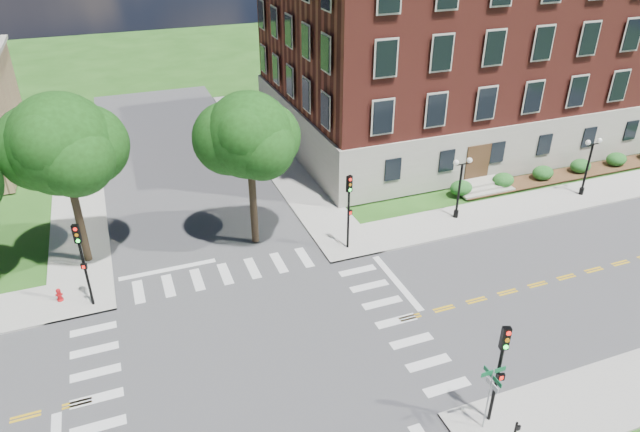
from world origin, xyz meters
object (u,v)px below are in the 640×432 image
object	(u,v)px
street_sign_pole	(491,387)
fire_hydrant	(59,295)
traffic_signal_nw	(82,255)
traffic_signal_ne	(349,203)
twin_lamp_east	(588,164)
traffic_signal_se	(500,363)
twin_lamp_west	(460,185)

from	to	relation	value
street_sign_pole	fire_hydrant	world-z (taller)	street_sign_pole
traffic_signal_nw	street_sign_pole	world-z (taller)	traffic_signal_nw
traffic_signal_nw	fire_hydrant	xyz separation A→B (m)	(-1.62, 0.96, -2.72)
traffic_signal_ne	street_sign_pole	world-z (taller)	traffic_signal_ne
twin_lamp_east	fire_hydrant	world-z (taller)	twin_lamp_east
traffic_signal_nw	traffic_signal_ne	bearing A→B (deg)	1.51
twin_lamp_east	street_sign_pole	xyz separation A→B (m)	(-18.85, -15.03, -0.21)
traffic_signal_se	fire_hydrant	xyz separation A→B (m)	(-16.54, 14.75, -2.72)
traffic_signal_se	street_sign_pole	world-z (taller)	traffic_signal_se
traffic_signal_ne	twin_lamp_east	xyz separation A→B (m)	(18.59, 0.60, -0.66)
traffic_signal_nw	twin_lamp_east	bearing A→B (deg)	1.70
traffic_signal_se	twin_lamp_west	bearing A→B (deg)	61.87
twin_lamp_west	twin_lamp_east	xyz separation A→B (m)	(10.32, -0.31, 0.00)
traffic_signal_ne	twin_lamp_west	distance (m)	8.34
twin_lamp_west	street_sign_pole	xyz separation A→B (m)	(-8.53, -15.34, -0.21)
twin_lamp_west	traffic_signal_nw	bearing A→B (deg)	-176.75
twin_lamp_east	twin_lamp_west	bearing A→B (deg)	178.27
twin_lamp_east	fire_hydrant	size ratio (longest dim) A/B	5.64
street_sign_pole	twin_lamp_east	bearing A→B (deg)	38.55
traffic_signal_se	traffic_signal_nw	distance (m)	20.32
traffic_signal_nw	twin_lamp_west	bearing A→B (deg)	3.25
twin_lamp_east	traffic_signal_nw	bearing A→B (deg)	-178.30
traffic_signal_ne	fire_hydrant	bearing A→B (deg)	178.00
twin_lamp_east	street_sign_pole	bearing A→B (deg)	-141.45
twin_lamp_west	twin_lamp_east	world-z (taller)	same
traffic_signal_se	street_sign_pole	distance (m)	1.02
traffic_signal_se	fire_hydrant	size ratio (longest dim) A/B	6.40
traffic_signal_se	traffic_signal_nw	bearing A→B (deg)	137.23
traffic_signal_ne	fire_hydrant	world-z (taller)	traffic_signal_ne
traffic_signal_ne	traffic_signal_nw	bearing A→B (deg)	-178.49
traffic_signal_se	fire_hydrant	distance (m)	22.33
traffic_signal_se	twin_lamp_east	size ratio (longest dim) A/B	1.13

